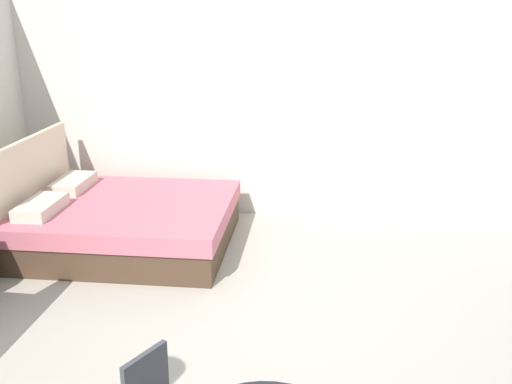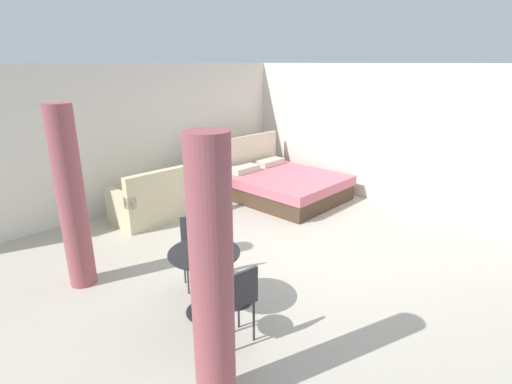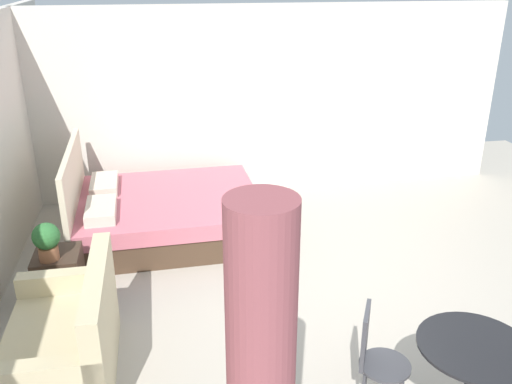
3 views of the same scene
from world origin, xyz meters
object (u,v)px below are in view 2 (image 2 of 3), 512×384
Objects in this scene: potted_plant at (193,166)px; cafe_chair_near_couch at (194,245)px; couch at (154,202)px; nightstand at (200,188)px; bed at (282,184)px; cafe_chair_near_window at (239,298)px; balcony_table at (205,270)px.

potted_plant is 0.42× the size of cafe_chair_near_couch.
nightstand is at bearing 10.76° from couch.
bed reaches higher than couch.
couch is 2.56× the size of nightstand.
cafe_chair_near_window is (-2.19, -3.64, -0.21)m from potted_plant.
balcony_table is 0.91× the size of cafe_chair_near_window.
cafe_chair_near_couch is (0.28, 0.56, 0.00)m from balcony_table.
potted_plant is at bearing 13.91° from couch.
couch is 1.15m from potted_plant.
couch reaches higher than cafe_chair_near_couch.
nightstand is 3.10m from cafe_chair_near_couch.
cafe_chair_near_couch reaches higher than cafe_chair_near_window.
bed is 2.93× the size of balcony_table.
cafe_chair_near_window is at bearing -122.49° from nightstand.
bed is at bearing 23.49° from cafe_chair_near_couch.
bed reaches higher than balcony_table.
couch reaches higher than cafe_chair_near_window.
couch is at bearing -166.09° from potted_plant.
nightstand is at bearing 53.43° from balcony_table.
nightstand is at bearing 57.51° from cafe_chair_near_window.
cafe_chair_near_couch is (-1.82, -2.45, -0.20)m from potted_plant.
couch is at bearing 68.83° from balcony_table.
nightstand is at bearing 141.57° from bed.
potted_plant reaches higher than nightstand.
nightstand is 0.47m from potted_plant.
bed is 6.08× the size of potted_plant.
cafe_chair_near_couch is (0.37, 1.18, 0.01)m from cafe_chair_near_window.
couch reaches higher than balcony_table.
cafe_chair_near_window reaches higher than nightstand.
couch is 1.59× the size of cafe_chair_near_window.
cafe_chair_near_window is at bearing -144.20° from bed.
couch is 1.52× the size of cafe_chair_near_couch.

